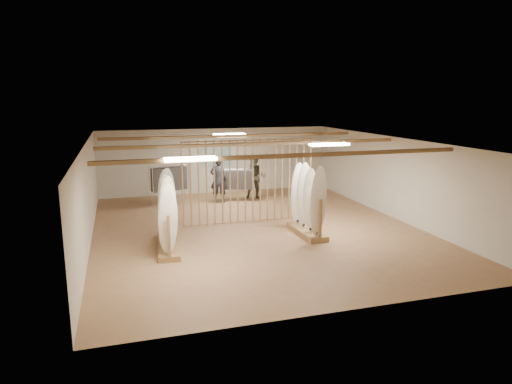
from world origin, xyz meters
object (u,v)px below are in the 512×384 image
object	(u,v)px
rack_left	(168,223)
shopper_a	(219,176)
clothing_rack_a	(169,179)
clothing_rack_b	(238,180)
shopper_b	(255,174)
rack_right	(307,211)

from	to	relation	value
rack_left	shopper_a	world-z (taller)	shopper_a
clothing_rack_a	clothing_rack_b	xyz separation A→B (m)	(2.72, -0.14, -0.15)
shopper_a	shopper_b	distance (m)	1.56
rack_right	shopper_b	size ratio (longest dim) A/B	1.03
clothing_rack_a	clothing_rack_b	bearing A→B (deg)	-19.16
rack_right	shopper_b	xyz separation A→B (m)	(-0.10, 5.18, 0.32)
shopper_a	rack_right	bearing A→B (deg)	127.61
rack_right	clothing_rack_a	xyz separation A→B (m)	(-3.58, 5.21, 0.29)
shopper_a	rack_left	bearing A→B (deg)	82.63
rack_right	shopper_b	bearing A→B (deg)	89.60
shopper_b	clothing_rack_b	bearing A→B (deg)	-149.74
rack_left	rack_right	world-z (taller)	rack_right
clothing_rack_a	shopper_a	bearing A→B (deg)	-21.15
rack_right	clothing_rack_a	distance (m)	6.33
rack_right	clothing_rack_a	size ratio (longest dim) A/B	1.37
clothing_rack_a	clothing_rack_b	world-z (taller)	clothing_rack_a
rack_left	clothing_rack_a	size ratio (longest dim) A/B	1.66
rack_right	shopper_a	size ratio (longest dim) A/B	1.02
rack_right	clothing_rack_a	bearing A→B (deg)	122.99
rack_left	rack_right	distance (m)	4.20
shopper_b	clothing_rack_a	bearing A→B (deg)	-158.83
rack_left	rack_right	size ratio (longest dim) A/B	1.21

